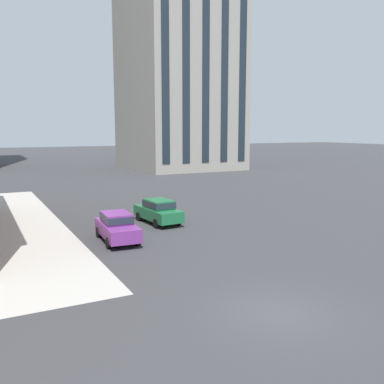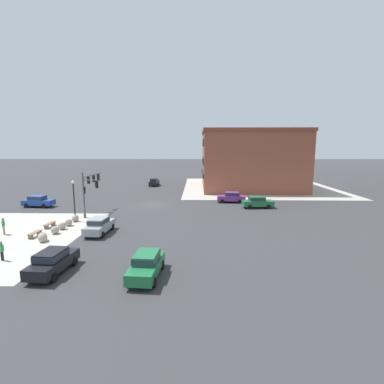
{
  "view_description": "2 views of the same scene",
  "coord_description": "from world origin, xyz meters",
  "px_view_note": "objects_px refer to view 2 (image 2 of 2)",
  "views": [
    {
      "loc": [
        -9.34,
        -11.28,
        6.48
      ],
      "look_at": [
        -0.47,
        5.74,
        3.66
      ],
      "focal_mm": 39.51,
      "sensor_mm": 36.0,
      "label": 1
    },
    {
      "loc": [
        42.83,
        6.8,
        8.89
      ],
      "look_at": [
        2.56,
        6.0,
        2.42
      ],
      "focal_mm": 26.63,
      "sensor_mm": 36.0,
      "label": 2
    }
  ],
  "objects_px": {
    "street_lamp_corner_near": "(74,196)",
    "car_parked_curb": "(154,182)",
    "bench_mid_block": "(35,234)",
    "car_main_northbound_near": "(257,202)",
    "bollard_sphere_curb_f": "(42,237)",
    "car_cross_westbound": "(99,225)",
    "pedestrian_walking_east": "(3,225)",
    "bench_near_signal": "(50,224)",
    "car_main_mid": "(231,197)",
    "pedestrian_at_curb": "(2,250)",
    "bollard_sphere_curb_a": "(75,218)",
    "car_main_southbound_far": "(53,261)",
    "car_main_northbound_far": "(38,201)",
    "bollard_sphere_curb_c": "(62,226)",
    "bollard_sphere_curb_d": "(55,230)",
    "car_main_southbound_near": "(146,264)",
    "bollard_sphere_curb_e": "(43,238)",
    "bollard_sphere_curb_b": "(69,222)",
    "traffic_signal_main": "(90,187)"
  },
  "relations": [
    {
      "from": "street_lamp_corner_near",
      "to": "car_parked_curb",
      "type": "height_order",
      "value": "street_lamp_corner_near"
    },
    {
      "from": "bench_mid_block",
      "to": "car_main_northbound_near",
      "type": "xyz_separation_m",
      "value": [
        -13.93,
        24.9,
        0.59
      ]
    },
    {
      "from": "bollard_sphere_curb_f",
      "to": "car_cross_westbound",
      "type": "distance_m",
      "value": 5.24
    },
    {
      "from": "pedestrian_walking_east",
      "to": "bollard_sphere_curb_f",
      "type": "bearing_deg",
      "value": 69.89
    },
    {
      "from": "bollard_sphere_curb_f",
      "to": "bench_near_signal",
      "type": "xyz_separation_m",
      "value": [
        -4.52,
        -1.64,
        -0.08
      ]
    },
    {
      "from": "pedestrian_walking_east",
      "to": "car_main_mid",
      "type": "xyz_separation_m",
      "value": [
        -17.34,
        25.12,
        -0.08
      ]
    },
    {
      "from": "pedestrian_at_curb",
      "to": "car_main_mid",
      "type": "bearing_deg",
      "value": 139.07
    },
    {
      "from": "bollard_sphere_curb_a",
      "to": "car_main_southbound_far",
      "type": "height_order",
      "value": "car_main_southbound_far"
    },
    {
      "from": "car_main_northbound_far",
      "to": "street_lamp_corner_near",
      "type": "bearing_deg",
      "value": 48.16
    },
    {
      "from": "pedestrian_walking_east",
      "to": "car_main_northbound_near",
      "type": "distance_m",
      "value": 31.39
    },
    {
      "from": "bollard_sphere_curb_c",
      "to": "pedestrian_at_curb",
      "type": "xyz_separation_m",
      "value": [
        8.5,
        -0.71,
        0.48
      ]
    },
    {
      "from": "car_parked_curb",
      "to": "car_cross_westbound",
      "type": "bearing_deg",
      "value": -0.24
    },
    {
      "from": "bollard_sphere_curb_c",
      "to": "car_main_mid",
      "type": "bearing_deg",
      "value": 127.6
    },
    {
      "from": "bollard_sphere_curb_a",
      "to": "car_parked_curb",
      "type": "distance_m",
      "value": 31.81
    },
    {
      "from": "bollard_sphere_curb_d",
      "to": "car_main_mid",
      "type": "xyz_separation_m",
      "value": [
        -17.02,
        20.03,
        0.51
      ]
    },
    {
      "from": "street_lamp_corner_near",
      "to": "pedestrian_at_curb",
      "type": "bearing_deg",
      "value": -3.39
    },
    {
      "from": "street_lamp_corner_near",
      "to": "car_main_southbound_near",
      "type": "height_order",
      "value": "street_lamp_corner_near"
    },
    {
      "from": "bollard_sphere_curb_f",
      "to": "car_cross_westbound",
      "type": "relative_size",
      "value": 0.18
    },
    {
      "from": "bollard_sphere_curb_a",
      "to": "car_main_northbound_far",
      "type": "bearing_deg",
      "value": -132.08
    },
    {
      "from": "car_main_northbound_far",
      "to": "bollard_sphere_curb_a",
      "type": "bearing_deg",
      "value": 47.92
    },
    {
      "from": "bollard_sphere_curb_e",
      "to": "street_lamp_corner_near",
      "type": "xyz_separation_m",
      "value": [
        -7.49,
        -0.12,
        2.72
      ]
    },
    {
      "from": "bollard_sphere_curb_b",
      "to": "bollard_sphere_curb_c",
      "type": "distance_m",
      "value": 1.41
    },
    {
      "from": "pedestrian_at_curb",
      "to": "street_lamp_corner_near",
      "type": "relative_size",
      "value": 0.32
    },
    {
      "from": "bench_near_signal",
      "to": "traffic_signal_main",
      "type": "bearing_deg",
      "value": 157.19
    },
    {
      "from": "pedestrian_walking_east",
      "to": "car_main_southbound_near",
      "type": "height_order",
      "value": "pedestrian_walking_east"
    },
    {
      "from": "bollard_sphere_curb_f",
      "to": "car_main_southbound_far",
      "type": "relative_size",
      "value": 0.18
    },
    {
      "from": "traffic_signal_main",
      "to": "bollard_sphere_curb_d",
      "type": "xyz_separation_m",
      "value": [
        8.21,
        -0.66,
        -3.35
      ]
    },
    {
      "from": "car_main_mid",
      "to": "car_main_northbound_far",
      "type": "bearing_deg",
      "value": -82.12
    },
    {
      "from": "bollard_sphere_curb_e",
      "to": "bench_near_signal",
      "type": "xyz_separation_m",
      "value": [
        -4.92,
        -1.89,
        -0.08
      ]
    },
    {
      "from": "car_main_southbound_near",
      "to": "bollard_sphere_curb_e",
      "type": "bearing_deg",
      "value": -122.26
    },
    {
      "from": "pedestrian_at_curb",
      "to": "car_main_northbound_far",
      "type": "relative_size",
      "value": 0.34
    },
    {
      "from": "bollard_sphere_curb_b",
      "to": "pedestrian_at_curb",
      "type": "height_order",
      "value": "pedestrian_at_curb"
    },
    {
      "from": "bench_near_signal",
      "to": "car_main_northbound_near",
      "type": "height_order",
      "value": "car_main_northbound_near"
    },
    {
      "from": "car_main_southbound_far",
      "to": "bollard_sphere_curb_f",
      "type": "bearing_deg",
      "value": -146.74
    },
    {
      "from": "traffic_signal_main",
      "to": "car_parked_curb",
      "type": "relative_size",
      "value": 1.53
    },
    {
      "from": "pedestrian_at_curb",
      "to": "bench_mid_block",
      "type": "bearing_deg",
      "value": -172.2
    },
    {
      "from": "bollard_sphere_curb_d",
      "to": "street_lamp_corner_near",
      "type": "xyz_separation_m",
      "value": [
        -4.96,
        -0.03,
        2.72
      ]
    },
    {
      "from": "bollard_sphere_curb_e",
      "to": "car_cross_westbound",
      "type": "distance_m",
      "value": 5.22
    },
    {
      "from": "traffic_signal_main",
      "to": "bollard_sphere_curb_e",
      "type": "bearing_deg",
      "value": -2.98
    },
    {
      "from": "pedestrian_at_curb",
      "to": "car_main_southbound_near",
      "type": "xyz_separation_m",
      "value": [
        2.57,
        11.84,
        0.04
      ]
    },
    {
      "from": "bollard_sphere_curb_b",
      "to": "car_main_southbound_near",
      "type": "height_order",
      "value": "car_main_southbound_near"
    },
    {
      "from": "car_parked_curb",
      "to": "car_main_mid",
      "type": "bearing_deg",
      "value": 38.49
    },
    {
      "from": "bench_near_signal",
      "to": "car_parked_curb",
      "type": "relative_size",
      "value": 0.41
    },
    {
      "from": "bollard_sphere_curb_f",
      "to": "car_main_mid",
      "type": "bearing_deg",
      "value": 133.5
    },
    {
      "from": "bench_near_signal",
      "to": "car_main_southbound_near",
      "type": "height_order",
      "value": "car_main_southbound_near"
    },
    {
      "from": "bollard_sphere_curb_b",
      "to": "car_parked_curb",
      "type": "xyz_separation_m",
      "value": [
        -33.33,
        4.63,
        0.51
      ]
    },
    {
      "from": "traffic_signal_main",
      "to": "bench_mid_block",
      "type": "relative_size",
      "value": 3.72
    },
    {
      "from": "bollard_sphere_curb_d",
      "to": "bench_mid_block",
      "type": "bearing_deg",
      "value": -58.59
    },
    {
      "from": "pedestrian_walking_east",
      "to": "car_main_northbound_near",
      "type": "xyz_separation_m",
      "value": [
        -13.3,
        28.44,
        -0.08
      ]
    },
    {
      "from": "car_main_southbound_far",
      "to": "bollard_sphere_curb_d",
      "type": "bearing_deg",
      "value": -154.11
    }
  ]
}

